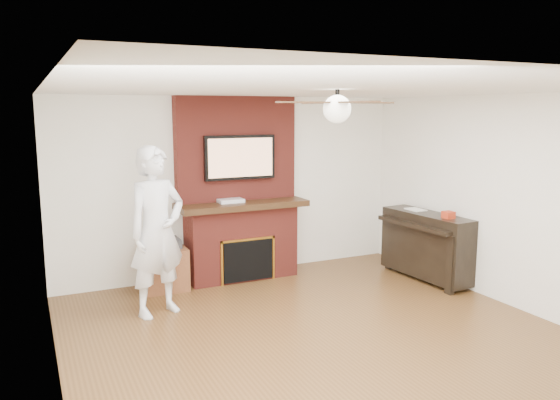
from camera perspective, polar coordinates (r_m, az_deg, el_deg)
name	(u,v)px	position (r m, az deg, el deg)	size (l,w,h in m)	color
room_shell	(335,222)	(5.24, 5.79, -2.35)	(5.36, 5.86, 2.86)	#513318
fireplace	(239,207)	(7.54, -4.26, -0.70)	(1.78, 0.64, 2.50)	maroon
tv	(240,157)	(7.41, -4.20, 4.46)	(1.00, 0.08, 0.60)	black
ceiling_fan	(337,108)	(5.13, 5.99, 9.56)	(1.21, 1.21, 0.31)	black
person	(157,232)	(6.29, -12.74, -3.23)	(0.71, 0.47, 1.93)	silver
side_table	(163,266)	(7.32, -12.12, -6.75)	(0.58, 0.58, 0.66)	brown
piano	(427,244)	(7.77, 15.08, -4.47)	(0.62, 1.44, 1.02)	black
cable_box	(231,201)	(7.38, -5.17, -0.08)	(0.34, 0.19, 0.05)	silver
candle_orange	(232,277)	(7.54, -5.04, -8.01)	(0.07, 0.07, 0.13)	orange
candle_green	(249,277)	(7.58, -3.26, -8.04)	(0.07, 0.07, 0.09)	#3F7930
candle_cream	(254,277)	(7.58, -2.76, -8.01)	(0.08, 0.08, 0.10)	beige
candle_blue	(266,275)	(7.66, -1.51, -7.87)	(0.05, 0.05, 0.08)	#2F388F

